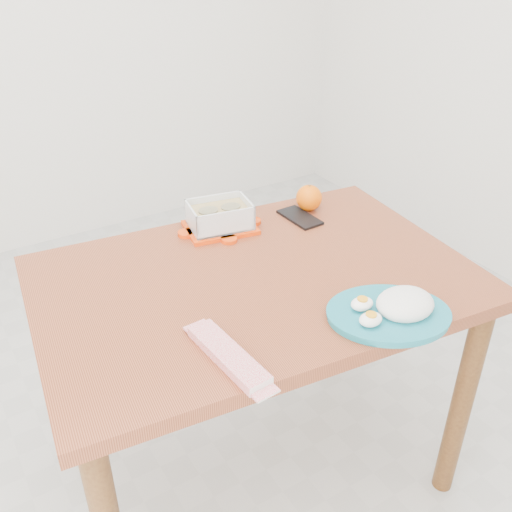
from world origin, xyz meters
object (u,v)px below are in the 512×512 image
food_container (220,217)px  orange_fruit (309,198)px  dining_table (256,308)px  smartphone (300,217)px  rice_plate (394,308)px

food_container → orange_fruit: food_container is taller
dining_table → smartphone: (0.29, 0.21, 0.11)m
rice_plate → orange_fruit: bearing=100.7°
dining_table → orange_fruit: (0.35, 0.25, 0.15)m
food_container → smartphone: (0.25, -0.07, -0.04)m
rice_plate → smartphone: bearing=105.8°
dining_table → smartphone: bearing=41.9°
smartphone → rice_plate: bearing=-103.9°
dining_table → orange_fruit: bearing=41.2°
orange_fruit → smartphone: orange_fruit is taller
orange_fruit → smartphone: (-0.06, -0.04, -0.04)m
dining_table → rice_plate: rice_plate is taller
orange_fruit → dining_table: bearing=-144.9°
rice_plate → smartphone: (0.11, 0.53, -0.02)m
dining_table → food_container: food_container is taller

